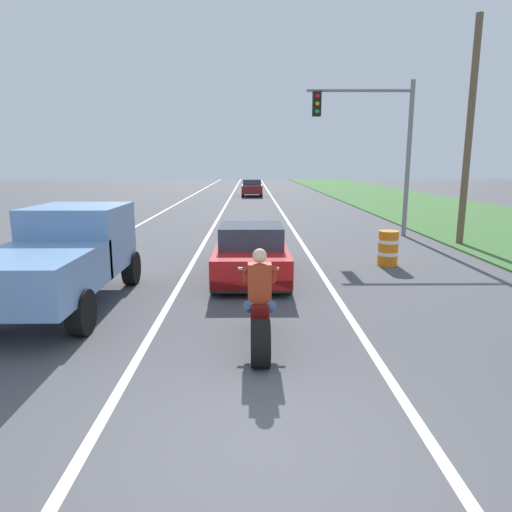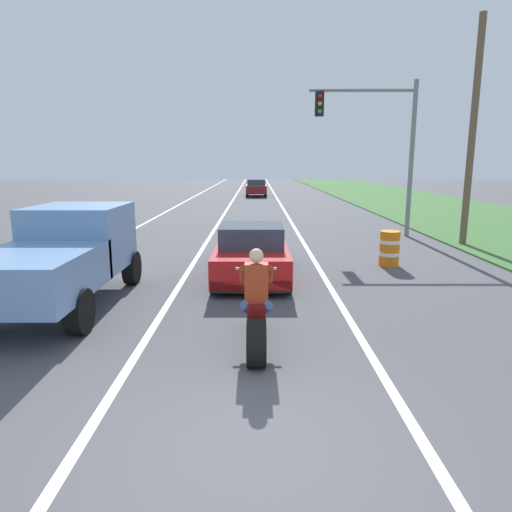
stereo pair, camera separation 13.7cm
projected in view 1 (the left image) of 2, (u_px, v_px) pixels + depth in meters
The scene contains 12 objects.
ground_plane at pixel (260, 459), 4.54m from camera, with size 160.00×160.00×0.00m, color #4C4C51.
lane_stripe_left_solid at pixel (150, 219), 24.07m from camera, with size 0.14×120.00×0.01m, color white.
lane_stripe_right_solid at pixel (286, 219), 24.16m from camera, with size 0.14×120.00×0.01m, color white.
lane_stripe_centre_dashed at pixel (218, 219), 24.12m from camera, with size 0.14×120.00×0.01m, color white.
grass_verge_right at pixel (476, 218), 24.28m from camera, with size 10.00×120.00×0.06m, color #3D6B33.
motorcycle_with_rider at pixel (260, 313), 7.10m from camera, with size 0.70×2.21×1.62m.
sports_car_red at pixel (251, 253), 11.72m from camera, with size 1.84×4.30×1.37m.
pickup_truck_left_lane_light_blue at pixel (64, 253), 9.19m from camera, with size 2.02×4.80×1.98m.
traffic_light_mast_near at pixel (378, 135), 17.72m from camera, with size 4.14×0.34×6.00m.
utility_pole_roadside at pixel (469, 134), 15.71m from camera, with size 0.24×0.24×7.72m, color brown.
construction_barrel_nearest at pixel (388, 248), 13.06m from camera, with size 0.58×0.58×1.00m.
distant_car_far_ahead at pixel (252, 188), 40.36m from camera, with size 1.80×4.00×1.50m.
Camera 1 is at (-0.10, -4.05, 2.89)m, focal length 32.08 mm.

